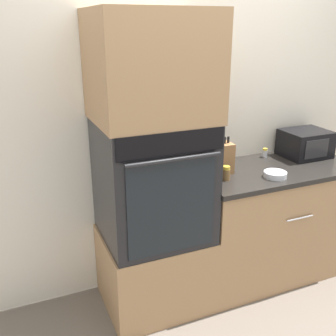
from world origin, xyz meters
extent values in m
plane|color=#6B6056|center=(0.00, 0.00, 0.00)|extent=(12.00, 12.00, 0.00)
cube|color=silver|center=(0.00, 0.63, 1.25)|extent=(8.00, 0.05, 2.50)
cube|color=#A87F56|center=(-0.34, 0.30, 0.27)|extent=(0.69, 0.60, 0.54)
cube|color=black|center=(-0.34, 0.30, 0.93)|extent=(0.67, 0.59, 0.78)
cube|color=black|center=(-0.34, 0.00, 1.25)|extent=(0.64, 0.01, 0.13)
cube|color=orange|center=(-0.34, 0.00, 1.25)|extent=(0.09, 0.00, 0.03)
cube|color=black|center=(-0.34, 0.00, 0.87)|extent=(0.55, 0.01, 0.59)
cylinder|color=black|center=(-0.34, -0.03, 1.17)|extent=(0.57, 0.02, 0.02)
cube|color=#A87F56|center=(-0.34, 0.30, 1.63)|extent=(0.69, 0.60, 0.63)
cube|color=#A87F56|center=(0.61, 0.30, 0.42)|extent=(1.22, 0.60, 0.85)
cube|color=black|center=(0.61, 0.30, 0.86)|extent=(1.24, 0.63, 0.03)
cylinder|color=#B7B7BC|center=(0.61, -0.01, 0.61)|extent=(0.22, 0.01, 0.01)
cube|color=black|center=(0.98, 0.42, 0.98)|extent=(0.35, 0.29, 0.21)
cube|color=#28282B|center=(0.96, 0.27, 0.98)|extent=(0.22, 0.01, 0.14)
cube|color=olive|center=(0.20, 0.35, 0.99)|extent=(0.11, 0.12, 0.21)
cylinder|color=black|center=(0.17, 0.35, 1.12)|extent=(0.02, 0.02, 0.04)
cylinder|color=black|center=(0.20, 0.35, 1.12)|extent=(0.02, 0.02, 0.04)
cylinder|color=black|center=(0.23, 0.35, 1.12)|extent=(0.02, 0.02, 0.04)
cylinder|color=silver|center=(0.48, 0.13, 0.90)|extent=(0.16, 0.16, 0.04)
cylinder|color=brown|center=(0.15, 0.22, 0.92)|extent=(0.05, 0.05, 0.08)
cylinder|color=gold|center=(0.15, 0.22, 0.97)|extent=(0.05, 0.05, 0.02)
cylinder|color=#427047|center=(0.26, 0.50, 0.91)|extent=(0.06, 0.06, 0.06)
cylinder|color=#B7B7BC|center=(0.26, 0.50, 0.95)|extent=(0.05, 0.05, 0.02)
cylinder|color=silver|center=(0.68, 0.52, 0.91)|extent=(0.04, 0.04, 0.06)
cylinder|color=gold|center=(0.68, 0.52, 0.94)|extent=(0.04, 0.04, 0.02)
camera|label=1|loc=(-1.17, -1.88, 1.86)|focal=42.00mm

